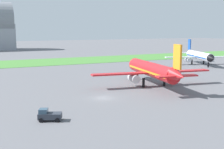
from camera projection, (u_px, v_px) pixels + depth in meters
name	position (u px, v px, depth m)	size (l,w,h in m)	color
ground_plane	(103.00, 98.00, 62.93)	(600.00, 600.00, 0.00)	slate
grass_taxiway_strip	(32.00, 63.00, 127.22)	(360.00, 28.00, 0.08)	#478438
airplane_parked_jet_far	(199.00, 56.00, 120.76)	(26.57, 26.35, 9.75)	white
airplane_midfield_jet	(153.00, 70.00, 75.62)	(31.29, 30.83, 11.10)	red
pushback_tug_near_gate	(49.00, 115.00, 47.32)	(4.02, 3.19, 1.95)	#2D333D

